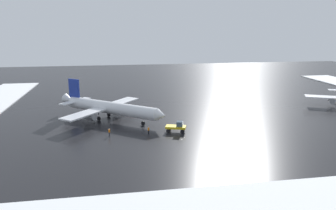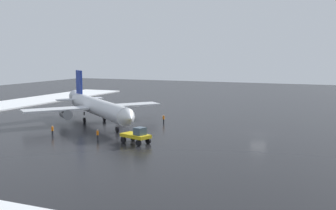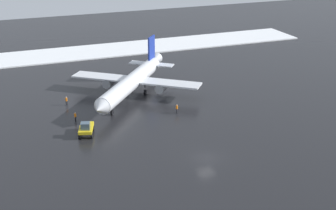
% 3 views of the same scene
% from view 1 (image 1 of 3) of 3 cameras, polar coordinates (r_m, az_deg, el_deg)
% --- Properties ---
extents(ground_plane, '(240.00, 240.00, 0.00)m').
position_cam_1_polar(ground_plane, '(92.80, 8.89, -1.30)').
color(ground_plane, black).
extents(airplane_far_rear, '(27.10, 24.49, 9.66)m').
position_cam_1_polar(airplane_far_rear, '(85.48, -10.19, -0.43)').
color(airplane_far_rear, silver).
rests_on(airplane_far_rear, ground_plane).
extents(pushback_tug, '(5.06, 3.54, 2.50)m').
position_cam_1_polar(pushback_tug, '(74.81, 1.55, -3.77)').
color(pushback_tug, gold).
rests_on(pushback_tug, ground_plane).
extents(ground_crew_by_nose_gear, '(0.36, 0.36, 1.71)m').
position_cam_1_polar(ground_crew_by_nose_gear, '(91.28, -2.81, -0.77)').
color(ground_crew_by_nose_gear, black).
rests_on(ground_crew_by_nose_gear, ground_plane).
extents(ground_crew_beside_wing, '(0.36, 0.36, 1.71)m').
position_cam_1_polar(ground_crew_beside_wing, '(73.34, -10.19, -4.60)').
color(ground_crew_beside_wing, black).
rests_on(ground_crew_beside_wing, ground_plane).
extents(ground_crew_near_tug, '(0.36, 0.36, 1.71)m').
position_cam_1_polar(ground_crew_near_tug, '(73.58, -3.41, -4.34)').
color(ground_crew_near_tug, black).
rests_on(ground_crew_near_tug, ground_plane).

